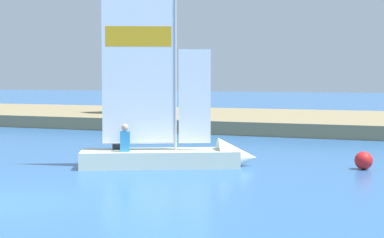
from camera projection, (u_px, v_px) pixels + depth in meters
name	position (u px, v px, depth m)	size (l,w,h in m)	color
ground_plane	(5.00, 204.00, 12.98)	(200.00, 200.00, 0.00)	#2D609E
shore_bank	(278.00, 121.00, 33.50)	(80.00, 12.05, 0.63)	#897A56
shoreline_tree_centre	(125.00, 43.00, 35.05)	(2.50, 2.50, 5.64)	brown
sailboat	(183.00, 149.00, 18.31)	(5.19, 3.46, 6.59)	silver
channel_buoy	(364.00, 160.00, 17.77)	(0.52, 0.52, 0.52)	red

